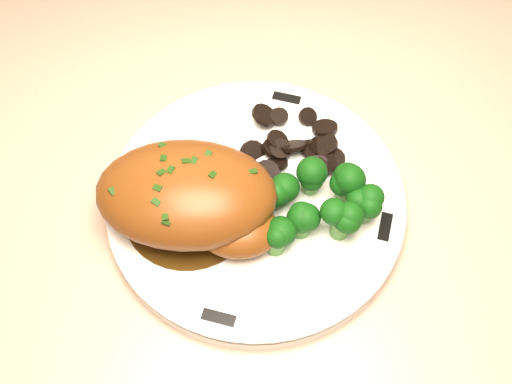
{
  "coord_description": "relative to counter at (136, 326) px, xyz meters",
  "views": [
    {
      "loc": [
        0.2,
        1.33,
        1.38
      ],
      "look_at": [
        0.23,
        1.63,
        0.86
      ],
      "focal_mm": 45.0,
      "sensor_mm": 36.0,
      "label": 1
    }
  ],
  "objects": [
    {
      "name": "rim_accent_3",
      "position": [
        0.3,
        -0.08,
        0.43
      ],
      "size": [
        0.02,
        0.03,
        0.0
      ],
      "primitive_type": "cube",
      "rotation": [
        0.0,
        0.0,
        7.49
      ],
      "color": "black",
      "rests_on": "plate"
    },
    {
      "name": "mushroom_pile",
      "position": [
        0.21,
        0.01,
        0.44
      ],
      "size": [
        0.1,
        0.07,
        0.03
      ],
      "color": "black",
      "rests_on": "plate"
    },
    {
      "name": "rim_accent_0",
      "position": [
        0.22,
        0.08,
        0.43
      ],
      "size": [
        0.03,
        0.02,
        0.0
      ],
      "primitive_type": "cube",
      "rotation": [
        0.0,
        0.0,
        2.78
      ],
      "color": "black",
      "rests_on": "plate"
    },
    {
      "name": "counter",
      "position": [
        0.0,
        0.0,
        0.0
      ],
      "size": [
        1.94,
        0.65,
        0.96
      ],
      "color": "brown",
      "rests_on": "ground"
    },
    {
      "name": "plate",
      "position": [
        0.18,
        -0.04,
        0.42
      ],
      "size": [
        0.34,
        0.34,
        0.02
      ],
      "primitive_type": "cylinder",
      "rotation": [
        0.0,
        0.0,
        0.25
      ],
      "color": "white",
      "rests_on": "counter"
    },
    {
      "name": "broccoli_florets",
      "position": [
        0.23,
        -0.06,
        0.46
      ],
      "size": [
        0.11,
        0.08,
        0.04
      ],
      "rotation": [
        0.0,
        0.0,
        -0.16
      ],
      "color": "#4F8F3C",
      "rests_on": "plate"
    },
    {
      "name": "rim_accent_1",
      "position": [
        0.07,
        0.0,
        0.43
      ],
      "size": [
        0.02,
        0.03,
        0.0
      ],
      "primitive_type": "cube",
      "rotation": [
        0.0,
        0.0,
        4.35
      ],
      "color": "black",
      "rests_on": "plate"
    },
    {
      "name": "gravy_pool",
      "position": [
        0.12,
        -0.05,
        0.43
      ],
      "size": [
        0.12,
        0.12,
        0.0
      ],
      "primitive_type": "cylinder",
      "color": "#3D260B",
      "rests_on": "plate"
    },
    {
      "name": "chicken_breast",
      "position": [
        0.12,
        -0.05,
        0.46
      ],
      "size": [
        0.18,
        0.13,
        0.06
      ],
      "rotation": [
        0.0,
        0.0,
        -0.15
      ],
      "color": "brown",
      "rests_on": "plate"
    },
    {
      "name": "rim_accent_2",
      "position": [
        0.14,
        -0.15,
        0.43
      ],
      "size": [
        0.03,
        0.02,
        0.0
      ],
      "primitive_type": "cube",
      "rotation": [
        0.0,
        0.0,
        5.92
      ],
      "color": "black",
      "rests_on": "plate"
    }
  ]
}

